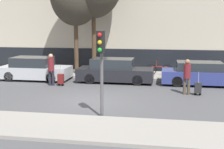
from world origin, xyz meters
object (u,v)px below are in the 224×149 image
parked_car_0 (35,69)px  parked_car_2 (201,74)px  traffic_light (101,56)px  trolley_right (198,88)px  pedestrian_left (51,67)px  parked_bicycle (159,70)px  pedestrian_right (187,75)px  trolley_left (61,79)px  parked_car_1 (115,71)px

parked_car_0 → parked_car_2: 10.02m
parked_car_0 → traffic_light: (5.66, -6.93, 1.67)m
trolley_right → parked_car_2: bearing=80.7°
pedestrian_left → parked_bicycle: size_ratio=1.02×
traffic_light → parked_car_0: bearing=129.3°
pedestrian_left → traffic_light: size_ratio=0.56×
pedestrian_right → trolley_left: bearing=0.8°
parked_car_2 → traffic_light: bearing=-121.8°
parked_car_2 → pedestrian_left: (-8.37, -1.58, 0.40)m
parked_car_1 → trolley_right: 5.30m
parked_car_2 → trolley_left: bearing=-168.5°
pedestrian_left → pedestrian_right: size_ratio=1.02×
trolley_right → traffic_light: traffic_light is taller
pedestrian_right → trolley_right: bearing=179.9°
parked_car_0 → pedestrian_left: (1.65, -1.49, 0.37)m
pedestrian_left → traffic_light: bearing=126.5°
trolley_right → traffic_light: 6.20m
parked_car_1 → parked_bicycle: parked_car_1 is taller
parked_car_0 → pedestrian_right: bearing=-15.2°
trolley_right → trolley_left: bearing=171.9°
pedestrian_right → parked_car_2: bearing=-102.0°
parked_car_0 → trolley_right: 9.93m
parked_car_0 → traffic_light: traffic_light is taller
parked_car_2 → trolley_right: size_ratio=3.89×
parked_car_2 → trolley_left: 7.98m
parked_car_1 → parked_bicycle: (2.59, 2.22, -0.17)m
pedestrian_left → pedestrian_right: bearing=172.6°
parked_car_2 → parked_car_0: bearing=-179.5°
pedestrian_left → trolley_right: size_ratio=1.54×
trolley_left → parked_car_0: bearing=145.9°
trolley_left → parked_bicycle: size_ratio=0.68×
pedestrian_left → parked_bicycle: bearing=-147.1°
pedestrian_left → trolley_left: pedestrian_left is taller
trolley_right → parked_bicycle: bearing=112.2°
trolley_right → parked_car_0: bearing=165.1°
traffic_light → parked_bicycle: traffic_light is taller
trolley_right → parked_bicycle: trolley_right is taller
parked_car_2 → trolley_right: parked_car_2 is taller
pedestrian_left → trolley_left: 0.84m
parked_car_0 → pedestrian_right: pedestrian_right is taller
parked_car_1 → parked_bicycle: 3.41m
parked_car_1 → trolley_right: parked_car_1 is taller
parked_car_2 → traffic_light: traffic_light is taller
parked_car_2 → traffic_light: (-4.36, -7.02, 1.70)m
pedestrian_left → traffic_light: (4.01, -5.44, 1.30)m
parked_car_2 → parked_bicycle: 3.30m
pedestrian_right → trolley_right: (0.54, -0.09, -0.63)m
trolley_left → pedestrian_right: 6.94m
pedestrian_right → trolley_right: size_ratio=1.51×
pedestrian_right → traffic_light: bearing=61.7°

